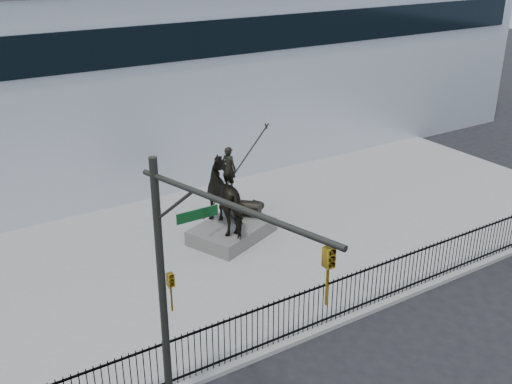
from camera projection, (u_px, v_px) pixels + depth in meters
ground at (385, 334)px, 18.16m from camera, size 120.00×120.00×0.00m
plaza at (260, 241)px, 23.56m from camera, size 30.00×12.00×0.15m
building at (129, 71)px, 31.92m from camera, size 44.00×14.00×9.00m
picket_fence at (360, 290)px, 18.77m from camera, size 22.10×0.10×1.50m
statue_plinth at (232, 231)px, 23.52m from camera, size 3.71×3.17×0.59m
equestrian_statue at (232, 195)px, 22.97m from camera, size 3.74×3.09×3.40m
traffic_signal_left at (188, 297)px, 12.76m from camera, size 1.52×4.84×7.00m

